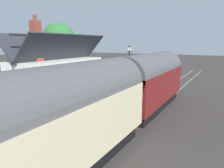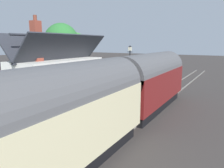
{
  "view_description": "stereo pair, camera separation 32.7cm",
  "coord_description": "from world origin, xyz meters",
  "px_view_note": "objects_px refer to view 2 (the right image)",
  "views": [
    {
      "loc": [
        -15.39,
        -6.29,
        5.08
      ],
      "look_at": [
        -1.74,
        1.5,
        1.99
      ],
      "focal_mm": 33.64,
      "sensor_mm": 36.0,
      "label": 1
    },
    {
      "loc": [
        -15.22,
        -6.57,
        5.08
      ],
      "look_at": [
        -1.74,
        1.5,
        1.99
      ],
      "focal_mm": 33.64,
      "sensor_mm": 36.0,
      "label": 2
    }
  ],
  "objects_px": {
    "station_sign_board": "(148,70)",
    "lamp_post_platform": "(130,59)",
    "bench_by_lamp": "(124,78)",
    "planter_edge_near": "(132,78)",
    "station_building": "(59,76)",
    "planter_bench_left": "(98,79)",
    "planter_by_door": "(121,73)",
    "tree_far_right": "(61,42)",
    "tree_behind_building": "(75,45)",
    "bench_mid_platform": "(149,71)",
    "planter_edge_far": "(158,71)",
    "train": "(121,93)"
  },
  "relations": [
    {
      "from": "planter_edge_far",
      "to": "planter_bench_left",
      "type": "distance_m",
      "value": 10.27
    },
    {
      "from": "station_sign_board",
      "to": "tree_far_right",
      "type": "height_order",
      "value": "tree_far_right"
    },
    {
      "from": "planter_bench_left",
      "to": "planter_edge_far",
      "type": "bearing_deg",
      "value": -17.05
    },
    {
      "from": "station_building",
      "to": "tree_behind_building",
      "type": "height_order",
      "value": "station_building"
    },
    {
      "from": "train",
      "to": "planter_bench_left",
      "type": "relative_size",
      "value": 24.17
    },
    {
      "from": "planter_edge_far",
      "to": "station_sign_board",
      "type": "distance_m",
      "value": 5.51
    },
    {
      "from": "train",
      "to": "station_building",
      "type": "bearing_deg",
      "value": 79.65
    },
    {
      "from": "bench_mid_platform",
      "to": "tree_far_right",
      "type": "xyz_separation_m",
      "value": [
        -3.71,
        11.82,
        3.7
      ]
    },
    {
      "from": "station_building",
      "to": "planter_by_door",
      "type": "bearing_deg",
      "value": 1.55
    },
    {
      "from": "train",
      "to": "planter_edge_far",
      "type": "xyz_separation_m",
      "value": [
        16.67,
        3.34,
        -0.91
      ]
    },
    {
      "from": "bench_mid_platform",
      "to": "lamp_post_platform",
      "type": "distance_m",
      "value": 9.64
    },
    {
      "from": "planter_by_door",
      "to": "station_sign_board",
      "type": "xyz_separation_m",
      "value": [
        -0.53,
        -3.63,
        0.76
      ]
    },
    {
      "from": "planter_edge_near",
      "to": "lamp_post_platform",
      "type": "relative_size",
      "value": 0.22
    },
    {
      "from": "planter_edge_near",
      "to": "station_sign_board",
      "type": "relative_size",
      "value": 0.55
    },
    {
      "from": "planter_bench_left",
      "to": "tree_behind_building",
      "type": "xyz_separation_m",
      "value": [
        9.95,
        11.57,
        3.37
      ]
    },
    {
      "from": "planter_by_door",
      "to": "lamp_post_platform",
      "type": "relative_size",
      "value": 0.21
    },
    {
      "from": "bench_by_lamp",
      "to": "lamp_post_platform",
      "type": "xyz_separation_m",
      "value": [
        -2.38,
        -1.75,
        2.21
      ]
    },
    {
      "from": "planter_bench_left",
      "to": "station_sign_board",
      "type": "height_order",
      "value": "station_sign_board"
    },
    {
      "from": "planter_edge_far",
      "to": "lamp_post_platform",
      "type": "relative_size",
      "value": 0.27
    },
    {
      "from": "planter_by_door",
      "to": "tree_far_right",
      "type": "xyz_separation_m",
      "value": [
        0.08,
        9.75,
        3.75
      ]
    },
    {
      "from": "bench_by_lamp",
      "to": "planter_edge_near",
      "type": "distance_m",
      "value": 0.76
    },
    {
      "from": "planter_by_door",
      "to": "lamp_post_platform",
      "type": "height_order",
      "value": "lamp_post_platform"
    },
    {
      "from": "planter_edge_near",
      "to": "bench_by_lamp",
      "type": "bearing_deg",
      "value": 115.25
    },
    {
      "from": "station_building",
      "to": "planter_bench_left",
      "type": "xyz_separation_m",
      "value": [
        5.75,
        0.26,
        -1.18
      ]
    },
    {
      "from": "bench_mid_platform",
      "to": "tree_behind_building",
      "type": "height_order",
      "value": "tree_behind_building"
    },
    {
      "from": "planter_edge_near",
      "to": "station_sign_board",
      "type": "bearing_deg",
      "value": -22.19
    },
    {
      "from": "bench_mid_platform",
      "to": "planter_edge_far",
      "type": "bearing_deg",
      "value": -41.24
    },
    {
      "from": "planter_edge_far",
      "to": "lamp_post_platform",
      "type": "xyz_separation_m",
      "value": [
        -10.31,
        -0.76,
        2.38
      ]
    },
    {
      "from": "planter_bench_left",
      "to": "lamp_post_platform",
      "type": "bearing_deg",
      "value": -97.51
    },
    {
      "from": "tree_far_right",
      "to": "tree_behind_building",
      "type": "bearing_deg",
      "value": 20.0
    },
    {
      "from": "bench_by_lamp",
      "to": "tree_far_right",
      "type": "xyz_separation_m",
      "value": [
        3.14,
        11.79,
        3.7
      ]
    },
    {
      "from": "planter_edge_near",
      "to": "tree_far_right",
      "type": "relative_size",
      "value": 0.11
    },
    {
      "from": "bench_by_lamp",
      "to": "tree_behind_building",
      "type": "relative_size",
      "value": 0.21
    },
    {
      "from": "bench_mid_platform",
      "to": "planter_by_door",
      "type": "height_order",
      "value": "bench_mid_platform"
    },
    {
      "from": "planter_by_door",
      "to": "planter_edge_near",
      "type": "bearing_deg",
      "value": -135.05
    },
    {
      "from": "planter_bench_left",
      "to": "planter_edge_near",
      "type": "relative_size",
      "value": 0.91
    },
    {
      "from": "station_sign_board",
      "to": "lamp_post_platform",
      "type": "bearing_deg",
      "value": -177.98
    },
    {
      "from": "bench_by_lamp",
      "to": "planter_by_door",
      "type": "distance_m",
      "value": 3.68
    },
    {
      "from": "planter_edge_far",
      "to": "planter_edge_near",
      "type": "bearing_deg",
      "value": 177.68
    },
    {
      "from": "bench_by_lamp",
      "to": "lamp_post_platform",
      "type": "height_order",
      "value": "lamp_post_platform"
    },
    {
      "from": "bench_mid_platform",
      "to": "planter_edge_near",
      "type": "xyz_separation_m",
      "value": [
        -6.52,
        -0.65,
        -0.02
      ]
    },
    {
      "from": "planter_edge_far",
      "to": "tree_far_right",
      "type": "height_order",
      "value": "tree_far_right"
    },
    {
      "from": "station_building",
      "to": "station_sign_board",
      "type": "xyz_separation_m",
      "value": [
        10.15,
        -3.34,
        -0.41
      ]
    },
    {
      "from": "bench_by_lamp",
      "to": "lamp_post_platform",
      "type": "distance_m",
      "value": 3.69
    },
    {
      "from": "lamp_post_platform",
      "to": "tree_far_right",
      "type": "xyz_separation_m",
      "value": [
        5.51,
        13.55,
        1.49
      ]
    },
    {
      "from": "planter_edge_far",
      "to": "planter_edge_near",
      "type": "distance_m",
      "value": 7.62
    },
    {
      "from": "train",
      "to": "tree_behind_building",
      "type": "xyz_separation_m",
      "value": [
        16.8,
        17.92,
        2.57
      ]
    },
    {
      "from": "planter_bench_left",
      "to": "planter_by_door",
      "type": "distance_m",
      "value": 4.94
    },
    {
      "from": "bench_mid_platform",
      "to": "train",
      "type": "bearing_deg",
      "value": -164.58
    },
    {
      "from": "bench_by_lamp",
      "to": "planter_edge_far",
      "type": "xyz_separation_m",
      "value": [
        7.93,
        -0.99,
        -0.16
      ]
    }
  ]
}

